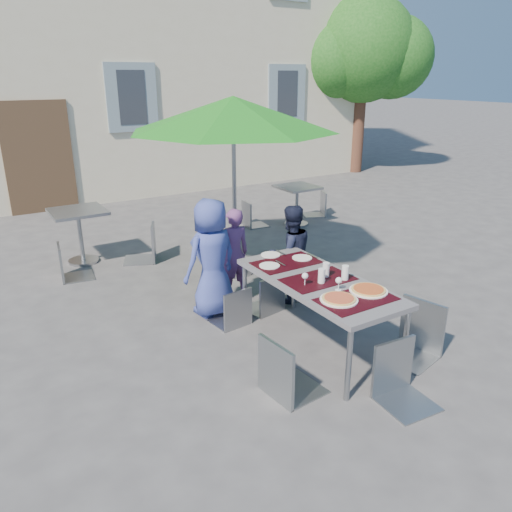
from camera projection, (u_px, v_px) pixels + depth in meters
ground at (378, 340)px, 5.32m from camera, size 90.00×90.00×0.00m
tree at (363, 51)px, 13.46m from camera, size 3.60×3.00×4.70m
dining_table at (318, 285)px, 4.96m from camera, size 0.80×1.85×0.76m
pizza_near_left at (339, 299)px, 4.47m from camera, size 0.34×0.34×0.03m
pizza_near_right at (368, 290)px, 4.65m from camera, size 0.36×0.36×0.03m
glassware at (329, 274)px, 4.87m from camera, size 0.49×0.39×0.15m
place_settings at (281, 259)px, 5.45m from camera, size 0.70×0.49×0.01m
child_0 at (212, 258)px, 5.69m from camera, size 0.74×0.55×1.38m
child_1 at (234, 254)px, 6.15m from camera, size 0.44×0.30×1.16m
child_2 at (290, 254)px, 6.06m from camera, size 0.62×0.40×1.22m
chair_0 at (233, 285)px, 5.46m from camera, size 0.42×0.42×0.85m
chair_1 at (267, 271)px, 5.77m from camera, size 0.46×0.46×0.90m
chair_2 at (309, 259)px, 6.17m from camera, size 0.48×0.49×0.88m
chair_3 at (286, 333)px, 4.20m from camera, size 0.50×0.50×1.04m
chair_4 at (421, 298)px, 4.84m from camera, size 0.57×0.56×1.05m
chair_5 at (405, 340)px, 4.16m from camera, size 0.47×0.47×0.98m
patio_umbrella at (233, 115)px, 6.38m from camera, size 2.74×2.74×2.41m
cafe_table_0 at (79, 225)px, 7.31m from camera, size 0.75×0.75×0.81m
bg_chair_l_0 at (66, 241)px, 6.73m from camera, size 0.47×0.47×0.94m
bg_chair_r_0 at (144, 221)px, 7.38m from camera, size 0.62×0.61×1.05m
cafe_table_1 at (297, 199)px, 9.20m from camera, size 0.69×0.69×0.74m
bg_chair_l_1 at (251, 199)px, 9.11m from camera, size 0.44×0.44×0.89m
bg_chair_r_1 at (319, 189)px, 9.84m from camera, size 0.53×0.53×0.90m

